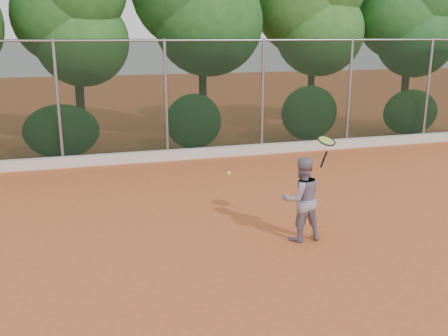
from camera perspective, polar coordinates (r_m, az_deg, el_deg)
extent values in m
plane|color=#C25A2D|center=(8.63, 1.90, -9.71)|extent=(80.00, 80.00, 0.00)
cube|color=beige|center=(14.88, -6.33, 1.47)|extent=(24.00, 0.20, 0.30)
imported|color=gray|center=(9.01, 8.84, -3.53)|extent=(0.76, 0.60, 1.54)
cube|color=black|center=(14.77, -6.63, 7.67)|extent=(24.00, 0.01, 3.50)
cylinder|color=gray|center=(14.65, -6.83, 14.28)|extent=(24.00, 0.06, 0.06)
cylinder|color=gray|center=(14.57, -18.41, 6.91)|extent=(0.09, 0.09, 3.50)
cylinder|color=gray|center=(14.77, -6.63, 7.67)|extent=(0.09, 0.09, 3.50)
cylinder|color=gray|center=(15.55, 4.43, 8.10)|extent=(0.09, 0.09, 3.50)
cylinder|color=gray|center=(16.85, 14.12, 8.22)|extent=(0.09, 0.09, 3.50)
cylinder|color=gray|center=(18.54, 22.24, 8.15)|extent=(0.09, 0.09, 3.50)
cylinder|color=#3A2716|center=(16.91, -16.02, 6.23)|extent=(0.28, 0.28, 2.40)
ellipsoid|color=#275C1F|center=(16.64, -15.87, 13.73)|extent=(2.90, 2.40, 2.80)
ellipsoid|color=#1E4E1B|center=(16.95, -17.84, 16.32)|extent=(3.20, 2.70, 3.10)
cylinder|color=#3C2517|center=(17.07, -2.43, 7.89)|extent=(0.26, 0.26, 3.00)
ellipsoid|color=#306F2A|center=(16.90, -1.76, 16.32)|extent=(3.60, 3.00, 3.50)
cylinder|color=#3F2A18|center=(18.68, 9.83, 7.84)|extent=(0.24, 0.24, 2.70)
ellipsoid|color=#2A5F20|center=(18.54, 10.88, 15.02)|extent=(3.20, 2.70, 3.10)
ellipsoid|color=#26541D|center=(18.62, 9.14, 17.87)|extent=(3.50, 2.90, 3.40)
cylinder|color=#3D2717|center=(20.26, 19.86, 7.43)|extent=(0.28, 0.28, 2.50)
ellipsoid|color=#2A6F2B|center=(20.16, 21.08, 13.73)|extent=(3.00, 2.50, 2.90)
ellipsoid|color=#2C742C|center=(20.12, 19.59, 16.14)|extent=(3.30, 2.80, 3.20)
ellipsoid|color=#276225|center=(15.50, -18.07, 4.01)|extent=(2.20, 1.16, 1.60)
ellipsoid|color=#276829|center=(15.86, -3.47, 5.32)|extent=(1.80, 1.04, 1.76)
ellipsoid|color=#34732C|center=(17.17, 9.73, 6.21)|extent=(2.00, 1.10, 1.84)
ellipsoid|color=#2F6727|center=(19.27, 20.53, 5.97)|extent=(2.16, 1.12, 1.64)
cylinder|color=black|center=(9.00, 11.34, 0.97)|extent=(0.08, 0.16, 0.32)
torus|color=black|center=(8.87, 11.63, 3.07)|extent=(0.40, 0.39, 0.15)
cylinder|color=#A5C439|center=(8.87, 11.63, 3.07)|extent=(0.34, 0.33, 0.11)
sphere|color=#D2E734|center=(7.97, 0.56, -0.58)|extent=(0.07, 0.07, 0.07)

